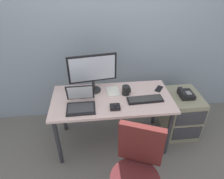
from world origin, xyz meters
TOP-DOWN VIEW (x-y plane):
  - ground_plane at (0.00, 0.00)m, footprint 8.00×8.00m
  - back_wall at (0.00, 0.69)m, footprint 6.00×0.10m
  - desk at (0.00, 0.00)m, footprint 1.41×0.68m
  - file_cabinet at (0.97, 0.11)m, footprint 0.42×0.53m
  - desk_phone at (0.96, 0.09)m, footprint 0.17×0.20m
  - office_chair at (0.13, -0.84)m, footprint 0.53×0.55m
  - monitor_main at (-0.21, 0.18)m, footprint 0.57×0.18m
  - keyboard at (0.37, -0.08)m, footprint 0.42×0.15m
  - laptop at (-0.36, -0.12)m, footprint 0.31×0.29m
  - trackball_mouse at (0.01, -0.20)m, footprint 0.11×0.09m
  - coffee_mug at (0.18, 0.06)m, footprint 0.10×0.09m
  - paper_notepad at (0.03, 0.13)m, footprint 0.17×0.22m
  - cell_phone at (0.61, 0.13)m, footprint 0.14×0.15m

SIDE VIEW (x-z plane):
  - ground_plane at x=0.00m, z-range 0.00..0.00m
  - file_cabinet at x=0.97m, z-range 0.00..0.60m
  - office_chair at x=0.13m, z-range -0.05..0.88m
  - desk at x=0.00m, z-range 0.27..0.99m
  - desk_phone at x=0.96m, z-range 0.59..0.68m
  - cell_phone at x=0.61m, z-range 0.72..0.73m
  - paper_notepad at x=0.03m, z-range 0.72..0.73m
  - keyboard at x=0.37m, z-range 0.71..0.74m
  - trackball_mouse at x=0.01m, z-range 0.71..0.77m
  - laptop at x=-0.36m, z-range 0.65..0.88m
  - coffee_mug at x=0.18m, z-range 0.72..0.83m
  - monitor_main at x=-0.21m, z-range 0.76..1.23m
  - back_wall at x=0.00m, z-range 0.00..2.80m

